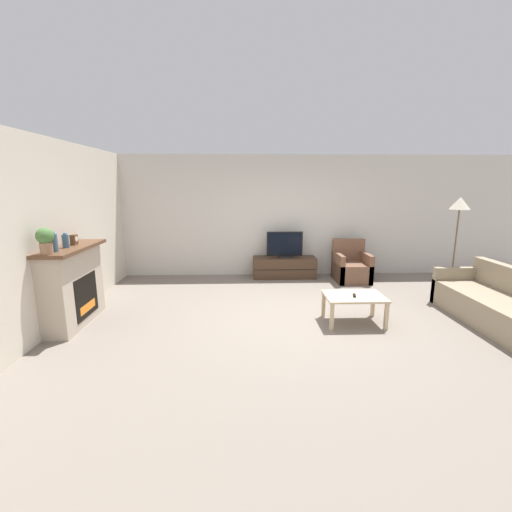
{
  "coord_description": "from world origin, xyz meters",
  "views": [
    {
      "loc": [
        -0.85,
        -5.08,
        2.04
      ],
      "look_at": [
        -0.64,
        0.64,
        0.85
      ],
      "focal_mm": 24.0,
      "sensor_mm": 36.0,
      "label": 1
    }
  ],
  "objects_px": {
    "remote": "(354,295)",
    "couch": "(502,308)",
    "potted_plant": "(45,239)",
    "mantel_clock": "(74,240)",
    "armchair": "(351,268)",
    "tv": "(285,245)",
    "tv_stand": "(284,267)",
    "mantel_vase_centre_left": "(65,241)",
    "floor_lamp": "(459,210)",
    "mantel_vase_left": "(53,242)",
    "fireplace": "(73,285)",
    "coffee_table": "(354,299)"
  },
  "relations": [
    {
      "from": "remote",
      "to": "couch",
      "type": "distance_m",
      "value": 2.18
    },
    {
      "from": "potted_plant",
      "to": "remote",
      "type": "xyz_separation_m",
      "value": [
        4.13,
        0.41,
        -0.93
      ]
    },
    {
      "from": "mantel_clock",
      "to": "armchair",
      "type": "relative_size",
      "value": 0.17
    },
    {
      "from": "tv",
      "to": "armchair",
      "type": "bearing_deg",
      "value": -12.3
    },
    {
      "from": "potted_plant",
      "to": "tv_stand",
      "type": "bearing_deg",
      "value": 42.18
    },
    {
      "from": "mantel_vase_centre_left",
      "to": "armchair",
      "type": "bearing_deg",
      "value": 25.47
    },
    {
      "from": "mantel_vase_centre_left",
      "to": "potted_plant",
      "type": "xyz_separation_m",
      "value": [
        0.0,
        -0.48,
        0.09
      ]
    },
    {
      "from": "potted_plant",
      "to": "armchair",
      "type": "distance_m",
      "value": 5.67
    },
    {
      "from": "couch",
      "to": "floor_lamp",
      "type": "relative_size",
      "value": 1.17
    },
    {
      "from": "mantel_clock",
      "to": "couch",
      "type": "xyz_separation_m",
      "value": [
        6.29,
        -0.44,
        -0.98
      ]
    },
    {
      "from": "mantel_clock",
      "to": "couch",
      "type": "relative_size",
      "value": 0.07
    },
    {
      "from": "potted_plant",
      "to": "armchair",
      "type": "height_order",
      "value": "potted_plant"
    },
    {
      "from": "remote",
      "to": "mantel_vase_left",
      "type": "bearing_deg",
      "value": -162.23
    },
    {
      "from": "mantel_clock",
      "to": "remote",
      "type": "relative_size",
      "value": 0.97
    },
    {
      "from": "fireplace",
      "to": "potted_plant",
      "type": "height_order",
      "value": "potted_plant"
    },
    {
      "from": "fireplace",
      "to": "armchair",
      "type": "bearing_deg",
      "value": 24.39
    },
    {
      "from": "remote",
      "to": "floor_lamp",
      "type": "xyz_separation_m",
      "value": [
        2.23,
        1.25,
        1.16
      ]
    },
    {
      "from": "mantel_clock",
      "to": "floor_lamp",
      "type": "xyz_separation_m",
      "value": [
        6.36,
        0.95,
        0.35
      ]
    },
    {
      "from": "coffee_table",
      "to": "mantel_clock",
      "type": "bearing_deg",
      "value": 176.27
    },
    {
      "from": "remote",
      "to": "potted_plant",
      "type": "bearing_deg",
      "value": -159.87
    },
    {
      "from": "mantel_vase_centre_left",
      "to": "remote",
      "type": "xyz_separation_m",
      "value": [
        4.13,
        -0.06,
        -0.83
      ]
    },
    {
      "from": "tv_stand",
      "to": "remote",
      "type": "bearing_deg",
      "value": -74.9
    },
    {
      "from": "mantel_vase_centre_left",
      "to": "tv_stand",
      "type": "bearing_deg",
      "value": 37.44
    },
    {
      "from": "potted_plant",
      "to": "coffee_table",
      "type": "height_order",
      "value": "potted_plant"
    },
    {
      "from": "mantel_vase_centre_left",
      "to": "remote",
      "type": "height_order",
      "value": "mantel_vase_centre_left"
    },
    {
      "from": "mantel_vase_left",
      "to": "coffee_table",
      "type": "xyz_separation_m",
      "value": [
        4.14,
        0.28,
        -0.93
      ]
    },
    {
      "from": "mantel_clock",
      "to": "potted_plant",
      "type": "distance_m",
      "value": 0.73
    },
    {
      "from": "mantel_vase_left",
      "to": "coffee_table",
      "type": "relative_size",
      "value": 0.32
    },
    {
      "from": "armchair",
      "to": "couch",
      "type": "xyz_separation_m",
      "value": [
        1.47,
        -2.5,
        -0.01
      ]
    },
    {
      "from": "mantel_vase_centre_left",
      "to": "potted_plant",
      "type": "height_order",
      "value": "potted_plant"
    },
    {
      "from": "tv_stand",
      "to": "floor_lamp",
      "type": "relative_size",
      "value": 0.76
    },
    {
      "from": "mantel_clock",
      "to": "coffee_table",
      "type": "relative_size",
      "value": 0.17
    },
    {
      "from": "tv_stand",
      "to": "coffee_table",
      "type": "xyz_separation_m",
      "value": [
        0.73,
        -2.64,
        0.14
      ]
    },
    {
      "from": "tv",
      "to": "couch",
      "type": "bearing_deg",
      "value": -44.16
    },
    {
      "from": "fireplace",
      "to": "coffee_table",
      "type": "bearing_deg",
      "value": -1.83
    },
    {
      "from": "fireplace",
      "to": "armchair",
      "type": "height_order",
      "value": "fireplace"
    },
    {
      "from": "fireplace",
      "to": "couch",
      "type": "xyz_separation_m",
      "value": [
        6.31,
        -0.3,
        -0.32
      ]
    },
    {
      "from": "floor_lamp",
      "to": "mantel_clock",
      "type": "bearing_deg",
      "value": -171.55
    },
    {
      "from": "mantel_vase_left",
      "to": "couch",
      "type": "xyz_separation_m",
      "value": [
        6.3,
        0.11,
        -1.03
      ]
    },
    {
      "from": "tv",
      "to": "floor_lamp",
      "type": "height_order",
      "value": "floor_lamp"
    },
    {
      "from": "mantel_vase_left",
      "to": "tv_stand",
      "type": "relative_size",
      "value": 0.2
    },
    {
      "from": "mantel_vase_left",
      "to": "tv_stand",
      "type": "height_order",
      "value": "mantel_vase_left"
    },
    {
      "from": "potted_plant",
      "to": "floor_lamp",
      "type": "height_order",
      "value": "floor_lamp"
    },
    {
      "from": "tv",
      "to": "mantel_vase_centre_left",
      "type": "bearing_deg",
      "value": -142.58
    },
    {
      "from": "tv",
      "to": "armchair",
      "type": "relative_size",
      "value": 0.91
    },
    {
      "from": "tv_stand",
      "to": "couch",
      "type": "bearing_deg",
      "value": -44.18
    },
    {
      "from": "potted_plant",
      "to": "armchair",
      "type": "bearing_deg",
      "value": 29.92
    },
    {
      "from": "mantel_vase_centre_left",
      "to": "tv",
      "type": "relative_size",
      "value": 0.27
    },
    {
      "from": "tv_stand",
      "to": "remote",
      "type": "relative_size",
      "value": 8.98
    },
    {
      "from": "mantel_vase_left",
      "to": "tv",
      "type": "distance_m",
      "value": 4.52
    }
  ]
}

